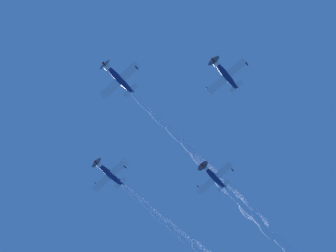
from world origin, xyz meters
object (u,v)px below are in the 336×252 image
at_px(airplane_slot_tail, 213,176).
at_px(airplane_lead, 118,78).
at_px(airplane_left_wingman, 225,74).
at_px(airplane_right_wingman, 109,173).

bearing_deg(airplane_slot_tail, airplane_lead, -5.20).
bearing_deg(airplane_lead, airplane_left_wingman, 125.11).
height_order(airplane_left_wingman, airplane_right_wingman, airplane_left_wingman).
height_order(airplane_lead, airplane_left_wingman, airplane_left_wingman).
bearing_deg(airplane_slot_tail, airplane_right_wingman, -51.78).
distance_m(airplane_left_wingman, airplane_right_wingman, 31.81).
bearing_deg(airplane_right_wingman, airplane_left_wingman, 84.76).
distance_m(airplane_lead, airplane_slot_tail, 28.62).
height_order(airplane_lead, airplane_slot_tail, airplane_lead).
bearing_deg(airplane_slot_tail, airplane_left_wingman, 40.61).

